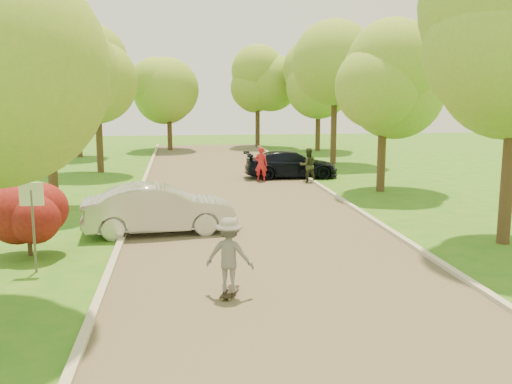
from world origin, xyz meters
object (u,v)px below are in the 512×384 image
street_sign (32,208)px  silver_sedan (159,209)px  skateboarder (229,255)px  person_striped (261,164)px  person_olive (308,165)px  dark_sedan (291,164)px  longboard (230,292)px

street_sign → silver_sedan: (2.83, 3.55, -0.81)m
street_sign → skateboarder: 5.04m
silver_sedan → skateboarder: 6.04m
street_sign → silver_sedan: 4.61m
person_striped → person_olive: bearing=-177.2°
dark_sedan → person_olive: 1.72m
street_sign → longboard: (4.45, -2.26, -1.48)m
longboard → street_sign: bearing=-6.9°
longboard → skateboarder: (0.00, 0.00, 0.81)m
street_sign → person_olive: bearing=53.3°
longboard → silver_sedan: bearing=-54.3°
dark_sedan → person_striped: bearing=122.3°
street_sign → person_olive: size_ratio=1.30×
skateboarder → person_olive: (5.15, 15.16, -0.07)m
street_sign → dark_sedan: bearing=58.0°
longboard → person_olive: (5.15, 15.16, 0.74)m
street_sign → person_striped: (7.40, 13.47, -0.72)m
silver_sedan → skateboarder: (1.63, -5.81, 0.15)m
dark_sedan → person_olive: person_olive is taller
silver_sedan → skateboarder: size_ratio=2.88×
dark_sedan → skateboarder: skateboarder is taller
street_sign → person_striped: 15.38m
street_sign → person_striped: bearing=61.2°
person_striped → silver_sedan: bearing=82.5°
person_olive → silver_sedan: bearing=49.4°
skateboarder → dark_sedan: bearing=-85.4°
dark_sedan → silver_sedan: bearing=150.2°
street_sign → skateboarder: (4.45, -2.26, -0.66)m
longboard → person_striped: size_ratio=0.50×
silver_sedan → dark_sedan: size_ratio=0.97×
street_sign → person_olive: 16.10m
person_olive → skateboarder: bearing=66.6°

